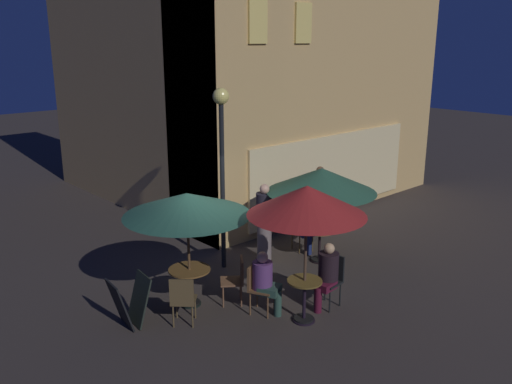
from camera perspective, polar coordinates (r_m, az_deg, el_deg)
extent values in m
plane|color=#38302C|center=(11.06, -4.13, -10.10)|extent=(60.00, 60.00, 0.00)
cube|color=tan|center=(15.88, 6.51, 11.59)|extent=(8.99, 2.05, 7.36)
cube|color=tan|center=(16.22, -11.11, 11.49)|extent=(2.05, 8.77, 7.36)
cube|color=#F4D66E|center=(12.74, 0.19, 17.50)|extent=(0.55, 0.06, 0.95)
cube|color=#F4D66E|center=(13.80, 5.00, 17.32)|extent=(0.55, 0.06, 0.95)
cube|color=beige|center=(15.23, 8.12, 2.08)|extent=(6.29, 0.08, 2.10)
cylinder|color=black|center=(11.43, -3.55, 0.47)|extent=(0.10, 0.10, 3.62)
sphere|color=#F6E170|center=(11.07, -3.72, 10.04)|extent=(0.34, 0.34, 0.34)
cube|color=black|center=(9.83, -12.20, -10.99)|extent=(0.34, 0.58, 0.88)
cube|color=black|center=(9.72, -14.18, -11.47)|extent=(0.34, 0.58, 0.88)
cylinder|color=black|center=(12.39, 6.64, -7.15)|extent=(0.40, 0.40, 0.03)
cylinder|color=black|center=(12.26, 6.69, -5.70)|extent=(0.06, 0.06, 0.71)
cylinder|color=brown|center=(12.13, 6.75, -4.08)|extent=(0.68, 0.68, 0.03)
cylinder|color=black|center=(10.50, -6.91, -11.59)|extent=(0.40, 0.40, 0.03)
cylinder|color=black|center=(10.35, -6.97, -9.96)|extent=(0.06, 0.06, 0.69)
cylinder|color=brown|center=(10.20, -7.04, -8.13)|extent=(0.78, 0.78, 0.03)
cylinder|color=black|center=(9.92, 5.05, -13.29)|extent=(0.40, 0.40, 0.03)
cylinder|color=black|center=(9.74, 5.10, -11.42)|extent=(0.06, 0.06, 0.76)
cylinder|color=brown|center=(9.57, 5.16, -9.33)|extent=(0.62, 0.62, 0.03)
cylinder|color=black|center=(12.38, 6.65, -7.09)|extent=(0.36, 0.36, 0.06)
cylinder|color=#463629|center=(12.02, 6.80, -2.60)|extent=(0.05, 0.05, 2.10)
cone|color=#28563E|center=(11.79, 6.93, 1.25)|extent=(2.40, 2.40, 0.53)
cylinder|color=black|center=(10.49, -6.91, -11.52)|extent=(0.36, 0.36, 0.06)
cylinder|color=#523821|center=(10.06, -7.11, -6.26)|extent=(0.05, 0.05, 2.14)
cone|color=#24503D|center=(9.75, -7.29, -1.29)|extent=(2.32, 2.32, 0.41)
cylinder|color=black|center=(9.91, 5.05, -13.21)|extent=(0.36, 0.36, 0.06)
cylinder|color=#4A3525|center=(9.39, 5.23, -6.84)|extent=(0.05, 0.05, 2.44)
cone|color=#A42320|center=(9.05, 5.39, -0.89)|extent=(2.03, 2.03, 0.51)
cylinder|color=#503E20|center=(12.84, 5.98, -5.25)|extent=(0.03, 0.03, 0.46)
cylinder|color=#503E20|center=(12.67, 4.62, -5.51)|extent=(0.03, 0.03, 0.46)
cylinder|color=#503E20|center=(13.12, 5.17, -4.76)|extent=(0.03, 0.03, 0.46)
cylinder|color=#503E20|center=(12.95, 3.83, -5.01)|extent=(0.03, 0.03, 0.46)
cube|color=#503E20|center=(12.80, 4.92, -4.10)|extent=(0.55, 0.55, 0.04)
cube|color=#503E20|center=(12.88, 4.50, -2.76)|extent=(0.43, 0.16, 0.48)
cylinder|color=brown|center=(9.98, -8.37, -11.93)|extent=(0.03, 0.03, 0.42)
cylinder|color=brown|center=(9.93, -6.44, -12.01)|extent=(0.03, 0.03, 0.42)
cylinder|color=brown|center=(9.69, -8.72, -12.84)|extent=(0.03, 0.03, 0.42)
cylinder|color=brown|center=(9.64, -6.72, -12.93)|extent=(0.03, 0.03, 0.42)
cube|color=brown|center=(9.70, -7.61, -11.23)|extent=(0.59, 0.59, 0.04)
cube|color=brown|center=(9.42, -7.86, -10.41)|extent=(0.33, 0.32, 0.46)
cylinder|color=brown|center=(10.25, -3.48, -10.98)|extent=(0.03, 0.03, 0.42)
cylinder|color=brown|center=(10.55, -3.53, -10.15)|extent=(0.03, 0.03, 0.42)
cylinder|color=brown|center=(10.26, -1.55, -10.93)|extent=(0.03, 0.03, 0.42)
cylinder|color=brown|center=(10.56, -1.66, -10.10)|extent=(0.03, 0.03, 0.42)
cube|color=brown|center=(10.30, -2.57, -9.39)|extent=(0.59, 0.59, 0.04)
cube|color=brown|center=(10.21, -1.50, -8.17)|extent=(0.29, 0.36, 0.43)
cylinder|color=brown|center=(10.13, 1.93, -11.20)|extent=(0.03, 0.03, 0.46)
cylinder|color=brown|center=(9.85, 1.24, -12.03)|extent=(0.03, 0.03, 0.46)
cylinder|color=brown|center=(10.24, 0.12, -10.88)|extent=(0.03, 0.03, 0.46)
cylinder|color=brown|center=(9.96, -0.63, -11.69)|extent=(0.03, 0.03, 0.46)
cube|color=brown|center=(9.93, 0.67, -10.18)|extent=(0.57, 0.57, 0.04)
cube|color=brown|center=(9.89, -0.37, -8.78)|extent=(0.40, 0.22, 0.43)
cylinder|color=black|center=(10.13, 7.79, -11.30)|extent=(0.03, 0.03, 0.47)
cylinder|color=black|center=(10.30, 6.20, -10.76)|extent=(0.03, 0.03, 0.47)
cylinder|color=black|center=(10.38, 8.86, -10.63)|extent=(0.03, 0.03, 0.47)
cylinder|color=black|center=(10.55, 7.30, -10.11)|extent=(0.03, 0.03, 0.47)
cube|color=black|center=(10.23, 7.59, -9.42)|extent=(0.47, 0.47, 0.03)
cube|color=black|center=(10.27, 8.25, -7.76)|extent=(0.08, 0.43, 0.48)
cube|color=navy|center=(12.69, 5.25, -4.24)|extent=(0.45, 0.45, 0.14)
cylinder|color=navy|center=(12.65, 5.60, -5.50)|extent=(0.14, 0.14, 0.49)
cylinder|color=#622F5E|center=(12.70, 4.95, -2.81)|extent=(0.37, 0.37, 0.58)
sphere|color=#906F4B|center=(12.59, 5.00, -1.14)|extent=(0.21, 0.21, 0.21)
cube|color=#28453A|center=(9.88, 1.44, -10.24)|extent=(0.49, 0.48, 0.14)
cylinder|color=#28453A|center=(9.94, 2.31, -11.65)|extent=(0.14, 0.14, 0.49)
cylinder|color=#57336A|center=(9.81, 0.68, -8.77)|extent=(0.37, 0.37, 0.51)
sphere|color=beige|center=(9.68, 0.68, -6.91)|extent=(0.21, 0.21, 0.21)
cube|color=#4B1125|center=(10.12, 7.13, -9.68)|extent=(0.40, 0.41, 0.14)
cylinder|color=#4B1125|center=(10.11, 6.56, -11.24)|extent=(0.14, 0.14, 0.49)
cylinder|color=black|center=(10.11, 7.65, -7.93)|extent=(0.37, 0.37, 0.58)
sphere|color=tan|center=(9.96, 7.73, -5.93)|extent=(0.20, 0.20, 0.20)
cylinder|color=#2E5132|center=(13.81, 6.63, -2.66)|extent=(0.29, 0.29, 0.95)
cylinder|color=#561521|center=(13.57, 6.73, 0.56)|extent=(0.34, 0.34, 0.66)
sphere|color=brown|center=(13.47, 6.79, 2.27)|extent=(0.20, 0.20, 0.20)
cylinder|color=slate|center=(12.09, 0.88, -5.25)|extent=(0.32, 0.32, 0.97)
cylinder|color=black|center=(11.82, 0.90, -1.62)|extent=(0.38, 0.38, 0.64)
sphere|color=tan|center=(11.70, 0.91, 0.32)|extent=(0.21, 0.21, 0.21)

